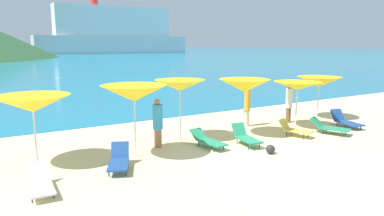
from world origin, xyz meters
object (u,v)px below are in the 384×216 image
lounge_chair_5 (329,127)px  lounge_chair_2 (346,121)px  lounge_chair_0 (208,140)px  beachgoer_0 (158,122)px  lounge_chair_3 (40,182)px  beach_ball (270,149)px  umbrella_5 (319,82)px  cruise_ship (114,33)px  beachgoer_2 (289,102)px  umbrella_2 (180,85)px  lounge_chair_6 (246,137)px  beachgoer_1 (247,104)px  umbrella_0 (33,104)px  umbrella_3 (245,86)px  umbrella_1 (134,93)px  lounge_chair_4 (294,129)px  lounge_chair_1 (119,160)px  umbrella_4 (297,86)px

lounge_chair_5 → lounge_chair_2: bearing=-7.3°
lounge_chair_0 → beachgoer_0: 1.92m
lounge_chair_3 → beach_ball: 7.22m
umbrella_5 → cruise_ship: (40.21, 146.51, 7.35)m
beachgoer_2 → beach_ball: (-4.22, -3.22, -0.84)m
umbrella_2 → lounge_chair_3: umbrella_2 is taller
lounge_chair_6 → beachgoer_1: 3.20m
lounge_chair_6 → beachgoer_0: bearing=162.2°
umbrella_0 → beachgoer_0: umbrella_0 is taller
beachgoer_1 → beachgoer_2: (2.21, -0.43, -0.03)m
umbrella_3 → lounge_chair_3: 8.31m
cruise_ship → lounge_chair_6: bearing=-107.3°
umbrella_2 → umbrella_3: size_ratio=1.01×
beach_ball → cruise_ship: cruise_ship is taller
lounge_chair_3 → beach_ball: (7.19, -0.71, -0.08)m
lounge_chair_6 → cruise_ship: 155.68m
umbrella_1 → beach_ball: bearing=-27.5°
umbrella_5 → lounge_chair_3: (-13.35, -2.41, -1.62)m
lounge_chair_0 → lounge_chair_4: 3.89m
umbrella_2 → lounge_chair_1: 4.16m
umbrella_2 → umbrella_3: bearing=-18.5°
beachgoer_0 → beach_ball: size_ratio=5.60×
lounge_chair_5 → beachgoer_0: bearing=142.6°
beachgoer_1 → beachgoer_2: beachgoer_1 is taller
beach_ball → lounge_chair_0: bearing=127.4°
lounge_chair_6 → umbrella_5: bearing=25.1°
lounge_chair_1 → lounge_chair_4: (7.40, -0.01, 0.02)m
lounge_chair_0 → lounge_chair_5: bearing=-15.5°
umbrella_5 → umbrella_4: bearing=-160.4°
umbrella_0 → lounge_chair_2: size_ratio=1.37×
lounge_chair_5 → cruise_ship: bearing=52.4°
lounge_chair_5 → cruise_ship: 155.02m
lounge_chair_6 → umbrella_3: bearing=62.7°
beachgoer_0 → beachgoer_1: (4.92, 0.93, 0.09)m
umbrella_1 → lounge_chair_0: (2.66, -0.31, -1.86)m
umbrella_1 → umbrella_3: 4.79m
beachgoer_0 → beachgoer_1: beachgoer_1 is taller
lounge_chair_5 → umbrella_1: bearing=149.0°
umbrella_4 → lounge_chair_5: (0.42, -1.45, -1.59)m
beachgoer_0 → cruise_ship: (49.29, 146.90, 8.27)m
lounge_chair_0 → lounge_chair_2: size_ratio=1.00×
umbrella_2 → lounge_chair_1: bearing=-148.7°
lounge_chair_0 → lounge_chair_4: size_ratio=1.20×
lounge_chair_2 → cruise_ship: (40.63, 148.42, 8.92)m
beachgoer_0 → umbrella_3: bearing=29.9°
umbrella_0 → umbrella_3: (7.70, -0.60, 0.15)m
lounge_chair_3 → cruise_ship: 158.51m
lounge_chair_4 → beachgoer_1: (-0.46, 2.42, 0.73)m
lounge_chair_6 → beachgoer_0: beachgoer_0 is taller
lounge_chair_3 → lounge_chair_5: lounge_chair_5 is taller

